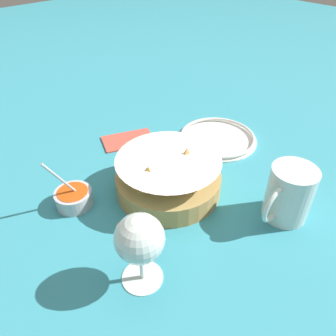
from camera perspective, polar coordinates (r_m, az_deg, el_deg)
ground_plane at (r=0.70m, az=0.06°, el=-3.90°), size 4.00×4.00×0.00m
food_basket at (r=0.67m, az=-0.06°, el=-1.87°), size 0.22×0.22×0.09m
sauce_cup at (r=0.68m, az=-16.11°, el=-4.90°), size 0.08×0.07×0.12m
wine_glass at (r=0.49m, az=-4.97°, el=-12.47°), size 0.08×0.08×0.13m
beer_mug at (r=0.65m, az=20.20°, el=-4.49°), size 0.13×0.08×0.11m
side_plate at (r=0.86m, az=8.60°, el=5.26°), size 0.20×0.20×0.01m
napkin at (r=0.86m, az=-6.94°, el=4.97°), size 0.15×0.12×0.01m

